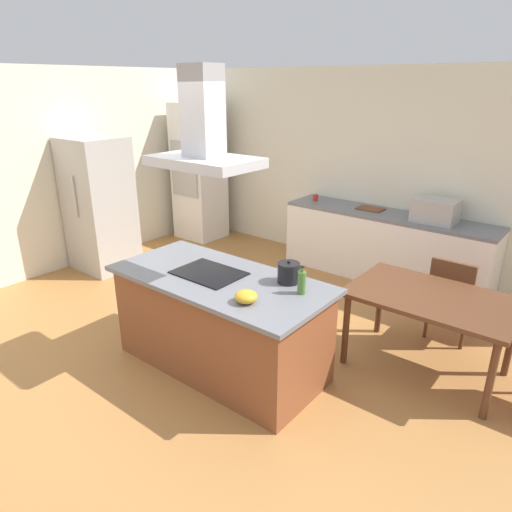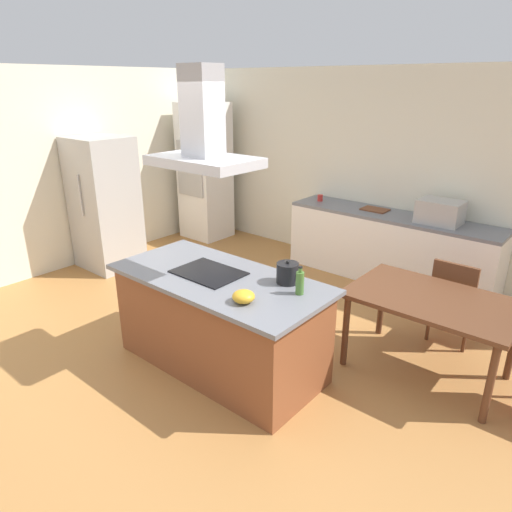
% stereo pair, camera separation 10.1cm
% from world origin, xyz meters
% --- Properties ---
extents(ground, '(16.00, 16.00, 0.00)m').
position_xyz_m(ground, '(0.00, 1.50, 0.00)').
color(ground, '#AD753D').
extents(wall_back, '(7.20, 0.10, 2.70)m').
position_xyz_m(wall_back, '(0.00, 3.25, 1.35)').
color(wall_back, silver).
rests_on(wall_back, ground).
extents(wall_left, '(0.10, 8.80, 2.70)m').
position_xyz_m(wall_left, '(-3.45, 1.00, 1.35)').
color(wall_left, silver).
rests_on(wall_left, ground).
extents(kitchen_island, '(2.00, 0.95, 0.90)m').
position_xyz_m(kitchen_island, '(0.00, 0.00, 0.45)').
color(kitchen_island, brown).
rests_on(kitchen_island, ground).
extents(cooktop, '(0.60, 0.44, 0.01)m').
position_xyz_m(cooktop, '(-0.12, 0.00, 0.91)').
color(cooktop, black).
rests_on(cooktop, kitchen_island).
extents(tea_kettle, '(0.24, 0.19, 0.20)m').
position_xyz_m(tea_kettle, '(0.54, 0.29, 0.99)').
color(tea_kettle, black).
rests_on(tea_kettle, kitchen_island).
extents(olive_oil_bottle, '(0.07, 0.07, 0.24)m').
position_xyz_m(olive_oil_bottle, '(0.74, 0.17, 1.00)').
color(olive_oil_bottle, '#47722D').
rests_on(olive_oil_bottle, kitchen_island).
extents(mixing_bowl, '(0.18, 0.18, 0.10)m').
position_xyz_m(mixing_bowl, '(0.50, -0.23, 0.95)').
color(mixing_bowl, gold).
rests_on(mixing_bowl, kitchen_island).
extents(back_counter, '(2.74, 0.62, 0.90)m').
position_xyz_m(back_counter, '(0.31, 2.88, 0.45)').
color(back_counter, white).
rests_on(back_counter, ground).
extents(countertop_microwave, '(0.50, 0.38, 0.28)m').
position_xyz_m(countertop_microwave, '(0.89, 2.88, 1.04)').
color(countertop_microwave, '#B2AFAA').
rests_on(countertop_microwave, back_counter).
extents(coffee_mug_red, '(0.08, 0.08, 0.09)m').
position_xyz_m(coffee_mug_red, '(-0.80, 2.89, 0.95)').
color(coffee_mug_red, red).
rests_on(coffee_mug_red, back_counter).
extents(cutting_board, '(0.34, 0.24, 0.02)m').
position_xyz_m(cutting_board, '(0.03, 2.93, 0.91)').
color(cutting_board, brown).
rests_on(cutting_board, back_counter).
extents(wall_oven_stack, '(0.70, 0.66, 2.20)m').
position_xyz_m(wall_oven_stack, '(-2.90, 2.65, 1.10)').
color(wall_oven_stack, white).
rests_on(wall_oven_stack, ground).
extents(refrigerator, '(0.80, 0.73, 1.82)m').
position_xyz_m(refrigerator, '(-2.98, 0.79, 0.91)').
color(refrigerator, '#B2AFAA').
rests_on(refrigerator, ground).
extents(dining_table, '(1.40, 0.90, 0.75)m').
position_xyz_m(dining_table, '(1.50, 1.12, 0.67)').
color(dining_table, '#59331E').
rests_on(dining_table, ground).
extents(chair_facing_back_wall, '(0.42, 0.42, 0.89)m').
position_xyz_m(chair_facing_back_wall, '(1.50, 1.79, 0.51)').
color(chair_facing_back_wall, red).
rests_on(chair_facing_back_wall, ground).
extents(range_hood, '(0.90, 0.55, 0.78)m').
position_xyz_m(range_hood, '(-0.12, 0.00, 2.10)').
color(range_hood, '#ADADB2').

